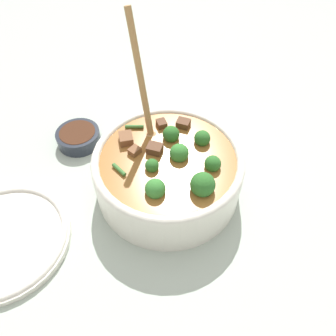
{
  "coord_description": "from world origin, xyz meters",
  "views": [
    {
      "loc": [
        -0.06,
        -0.4,
        0.53
      ],
      "look_at": [
        0.0,
        0.0,
        0.06
      ],
      "focal_mm": 35.0,
      "sensor_mm": 36.0,
      "label": 1
    }
  ],
  "objects": [
    {
      "name": "stew_bowl",
      "position": [
        0.0,
        -0.0,
        0.06
      ],
      "size": [
        0.28,
        0.28,
        0.31
      ],
      "color": "white",
      "rests_on": "ground_plane"
    },
    {
      "name": "ground_plane",
      "position": [
        0.0,
        0.0,
        0.0
      ],
      "size": [
        4.0,
        4.0,
        0.0
      ],
      "primitive_type": "plane",
      "color": "#ADBCAD"
    },
    {
      "name": "condiment_bowl",
      "position": [
        -0.18,
        0.16,
        0.02
      ],
      "size": [
        0.1,
        0.1,
        0.03
      ],
      "color": "#232833",
      "rests_on": "ground_plane"
    },
    {
      "name": "empty_plate",
      "position": [
        -0.31,
        -0.08,
        0.01
      ],
      "size": [
        0.23,
        0.23,
        0.02
      ],
      "color": "silver",
      "rests_on": "ground_plane"
    }
  ]
}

